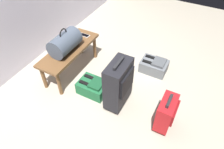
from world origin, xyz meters
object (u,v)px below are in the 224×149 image
Objects in this scene: backpack_green at (93,87)px; backpack_grey at (154,66)px; duffel_bag_slate at (65,43)px; bench at (70,52)px; cell_phone at (85,35)px; suitcase_upright_charcoal at (118,84)px; suitcase_small_red at (166,113)px.

backpack_grey is at bearing -36.43° from backpack_green.
backpack_green is (-0.15, -0.49, -0.45)m from duffel_bag_slate.
backpack_grey is at bearing -61.91° from bench.
cell_phone reaches higher than backpack_grey.
suitcase_upright_charcoal is 1.82× the size of backpack_grey.
cell_phone is (0.42, -0.02, -0.13)m from duffel_bag_slate.
backpack_grey is at bearing -79.06° from cell_phone.
bench is 0.90m from suitcase_upright_charcoal.
suitcase_upright_charcoal is at bearing -101.09° from duffel_bag_slate.
bench is 1.45× the size of suitcase_upright_charcoal.
duffel_bag_slate is 1.32m from backpack_grey.
backpack_grey is at bearing 26.51° from suitcase_small_red.
cell_phone is 0.38× the size of backpack_green.
bench is 2.63× the size of backpack_green.
bench is 1.52m from suitcase_small_red.
suitcase_small_red is (-0.64, -1.47, -0.18)m from cell_phone.
bench is 6.94× the size of cell_phone.
suitcase_small_red is (-0.04, -0.62, -0.12)m from suitcase_upright_charcoal.
cell_phone is at bearing 100.94° from backpack_grey.
suitcase_small_red reaches higher than backpack_green.
bench is at bearing 118.09° from backpack_grey.
bench is 0.20m from duffel_bag_slate.
suitcase_upright_charcoal is at bearing -92.56° from backpack_green.
suitcase_upright_charcoal is 1.50× the size of suitcase_small_red.
bench is 2.63× the size of backpack_grey.
cell_phone is at bearing 66.63° from suitcase_small_red.
suitcase_small_red is 1.21× the size of backpack_grey.
suitcase_upright_charcoal reaches higher than backpack_grey.
duffel_bag_slate reaches higher than suitcase_upright_charcoal.
backpack_grey is 0.97m from backpack_green.
duffel_bag_slate reaches higher than bench.
duffel_bag_slate is 0.44m from cell_phone.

